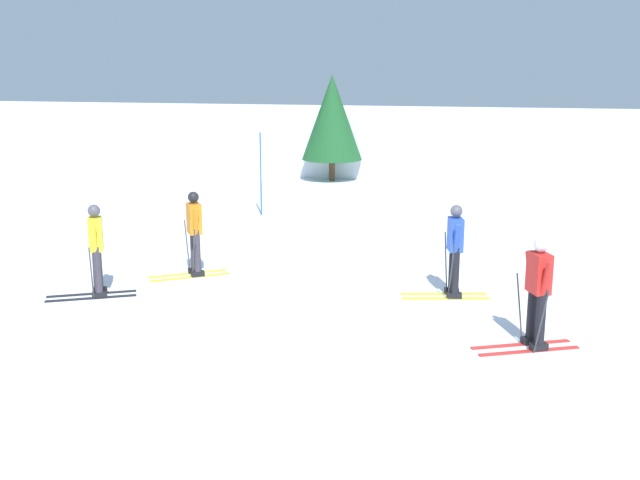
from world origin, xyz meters
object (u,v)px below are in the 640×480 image
(skier_yellow, at_px, (96,248))
(trail_marker_pole, at_px, (261,174))
(skier_orange, at_px, (194,231))
(skier_blue, at_px, (454,248))
(conifer_far_left, at_px, (332,117))
(skier_red, at_px, (537,289))

(skier_yellow, bearing_deg, trail_marker_pole, 85.02)
(skier_orange, bearing_deg, trail_marker_pole, 94.85)
(skier_yellow, bearing_deg, skier_blue, 12.51)
(trail_marker_pole, bearing_deg, skier_yellow, -94.98)
(skier_yellow, bearing_deg, conifer_far_left, 84.85)
(skier_yellow, bearing_deg, skier_red, -6.57)
(skier_blue, bearing_deg, skier_red, -59.87)
(skier_orange, bearing_deg, skier_yellow, -125.60)
(skier_yellow, xyz_separation_m, trail_marker_pole, (0.69, 7.86, 0.24))
(skier_orange, height_order, trail_marker_pole, trail_marker_pole)
(trail_marker_pole, bearing_deg, conifer_far_left, 84.64)
(skier_red, distance_m, trail_marker_pole, 11.19)
(skier_yellow, relative_size, trail_marker_pole, 0.74)
(skier_blue, bearing_deg, skier_yellow, -167.49)
(trail_marker_pole, bearing_deg, skier_orange, -85.15)
(trail_marker_pole, xyz_separation_m, conifer_far_left, (0.62, 6.63, 1.12))
(skier_blue, bearing_deg, skier_orange, 176.84)
(skier_blue, height_order, skier_orange, same)
(skier_blue, height_order, skier_yellow, same)
(skier_orange, relative_size, skier_yellow, 1.00)
(skier_orange, height_order, conifer_far_left, conifer_far_left)
(skier_blue, distance_m, skier_orange, 5.13)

